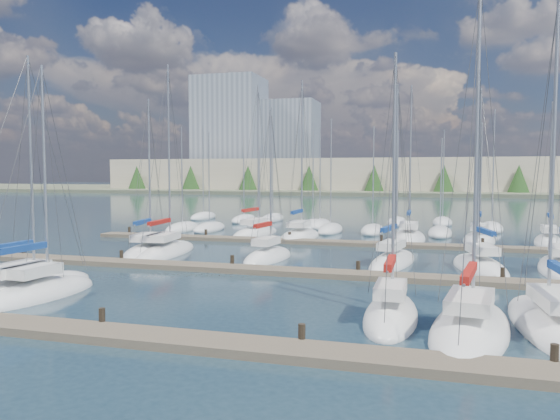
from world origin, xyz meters
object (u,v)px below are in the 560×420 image
(sailboat_n, at_px, (255,233))
(sailboat_i, at_px, (166,252))
(sailboat_l, at_px, (480,267))
(sailboat_h, at_px, (148,252))
(sailboat_e, at_px, (470,328))
(sailboat_f, at_px, (554,326))
(sailboat_j, at_px, (268,257))
(sailboat_r, at_px, (549,242))
(sailboat_p, at_px, (409,237))
(sailboat_b, at_px, (23,290))
(sailboat_o, at_px, (300,236))
(sailboat_k, at_px, (393,262))
(sailboat_c, at_px, (39,293))
(sailboat_q, at_px, (479,240))
(sailboat_d, at_px, (391,315))

(sailboat_n, bearing_deg, sailboat_i, -93.06)
(sailboat_l, height_order, sailboat_h, sailboat_h)
(sailboat_i, bearing_deg, sailboat_e, -40.69)
(sailboat_l, xyz_separation_m, sailboat_f, (1.77, -13.21, -0.00))
(sailboat_j, relative_size, sailboat_r, 0.89)
(sailboat_l, distance_m, sailboat_p, 15.33)
(sailboat_f, relative_size, sailboat_b, 1.07)
(sailboat_o, bearing_deg, sailboat_r, 5.09)
(sailboat_f, bearing_deg, sailboat_b, 176.05)
(sailboat_l, relative_size, sailboat_h, 0.99)
(sailboat_k, relative_size, sailboat_j, 1.12)
(sailboat_c, bearing_deg, sailboat_f, 6.17)
(sailboat_p, xyz_separation_m, sailboat_r, (11.55, -0.15, 0.01))
(sailboat_l, bearing_deg, sailboat_r, 52.98)
(sailboat_p, relative_size, sailboat_o, 0.96)
(sailboat_e, height_order, sailboat_q, sailboat_e)
(sailboat_q, bearing_deg, sailboat_b, -125.40)
(sailboat_p, bearing_deg, sailboat_c, -121.00)
(sailboat_d, xyz_separation_m, sailboat_j, (-9.54, 13.33, -0.00))
(sailboat_k, relative_size, sailboat_i, 0.85)
(sailboat_i, height_order, sailboat_q, sailboat_i)
(sailboat_p, bearing_deg, sailboat_j, -122.60)
(sailboat_f, xyz_separation_m, sailboat_r, (4.71, 27.53, 0.01))
(sailboat_l, xyz_separation_m, sailboat_o, (-14.85, 12.82, 0.01))
(sailboat_c, bearing_deg, sailboat_d, 6.35)
(sailboat_j, height_order, sailboat_h, sailboat_h)
(sailboat_q, bearing_deg, sailboat_l, -89.28)
(sailboat_n, relative_size, sailboat_f, 1.12)
(sailboat_b, bearing_deg, sailboat_n, 87.29)
(sailboat_c, relative_size, sailboat_j, 1.07)
(sailboat_q, bearing_deg, sailboat_f, -83.82)
(sailboat_n, distance_m, sailboat_h, 14.73)
(sailboat_n, distance_m, sailboat_f, 34.68)
(sailboat_c, bearing_deg, sailboat_n, 90.86)
(sailboat_q, bearing_deg, sailboat_k, -109.69)
(sailboat_n, distance_m, sailboat_i, 13.93)
(sailboat_o, bearing_deg, sailboat_l, -39.73)
(sailboat_e, xyz_separation_m, sailboat_o, (-13.52, 27.28, 0.01))
(sailboat_i, height_order, sailboat_b, sailboat_i)
(sailboat_d, height_order, sailboat_q, sailboat_d)
(sailboat_b, bearing_deg, sailboat_q, 53.47)
(sailboat_l, height_order, sailboat_b, sailboat_b)
(sailboat_p, height_order, sailboat_b, sailboat_p)
(sailboat_l, xyz_separation_m, sailboat_i, (-22.00, 0.34, 0.01))
(sailboat_h, relative_size, sailboat_r, 0.96)
(sailboat_e, height_order, sailboat_d, sailboat_e)
(sailboat_i, distance_m, sailboat_r, 31.73)
(sailboat_j, xyz_separation_m, sailboat_o, (-0.91, 12.84, 0.00))
(sailboat_k, distance_m, sailboat_p, 14.09)
(sailboat_f, relative_size, sailboat_h, 1.11)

